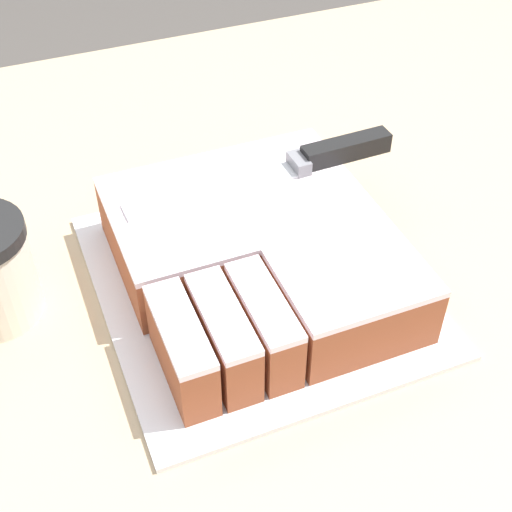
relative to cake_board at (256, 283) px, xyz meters
name	(u,v)px	position (x,y,z in m)	size (l,w,h in m)	color
countertop	(267,483)	(0.03, 0.03, -0.48)	(1.40, 1.10, 0.95)	tan
cake_board	(256,283)	(0.00, 0.00, 0.00)	(0.32, 0.35, 0.01)	silver
cake	(257,254)	(0.00, 0.00, 0.04)	(0.26, 0.29, 0.07)	#994C2D
knife	(312,159)	(0.10, 0.08, 0.08)	(0.30, 0.04, 0.02)	silver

